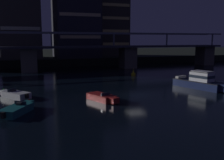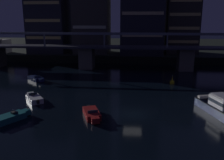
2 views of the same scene
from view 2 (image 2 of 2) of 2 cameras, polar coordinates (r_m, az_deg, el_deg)
ground_plane at (r=32.81m, az=4.91°, el=-8.13°), size 400.00×400.00×0.00m
far_riverbank at (r=111.07m, az=5.67°, el=7.87°), size 240.00×80.00×2.20m
river_bridge at (r=63.02m, az=5.51°, el=6.32°), size 82.82×6.40×9.38m
tower_west_low at (r=84.21m, az=-14.65°, el=15.37°), size 11.93×13.21×26.50m
tower_central at (r=77.77m, az=7.26°, el=17.67°), size 12.69×14.09×31.39m
tower_east_tall at (r=81.90m, az=16.26°, el=13.34°), size 9.82×9.63×20.80m
cabin_cruiser_near_left at (r=35.39m, az=24.37°, el=-5.89°), size 4.91×9.34×2.79m
speedboat_near_center at (r=53.37m, az=-17.59°, el=0.30°), size 4.57×4.17×1.16m
speedboat_near_right at (r=39.91m, az=-18.02°, el=-4.14°), size 4.02×4.68×1.16m
speedboat_mid_center at (r=33.22m, az=-22.92°, el=-8.17°), size 3.74×4.82×1.16m
speedboat_mid_right at (r=31.81m, az=-4.80°, el=-8.04°), size 3.09×5.08×1.16m
channel_buoy at (r=49.62m, az=14.10°, el=-0.37°), size 0.90×0.90×1.76m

